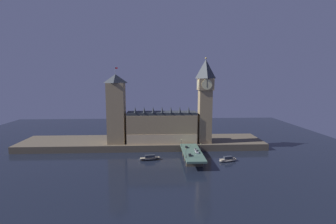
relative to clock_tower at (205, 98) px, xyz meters
name	(u,v)px	position (x,y,z in m)	size (l,w,h in m)	color
ground_plane	(140,159)	(-55.21, -26.95, -45.19)	(400.00, 400.00, 0.00)	black
embankment	(143,143)	(-55.21, 12.05, -42.29)	(220.00, 42.00, 5.80)	brown
parliament_hall	(162,127)	(-37.76, 2.10, -25.69)	(60.64, 17.51, 32.89)	#9E845B
clock_tower	(205,98)	(0.00, 0.00, 0.00)	(13.37, 13.48, 74.39)	#9E845B
victoria_tower	(116,109)	(-77.43, 1.91, -9.18)	(15.03, 15.03, 66.16)	#9E845B
bridge	(192,154)	(-15.53, -31.95, -40.26)	(13.94, 46.00, 7.14)	#476656
car_northbound_lead	(186,147)	(-18.59, -21.42, -37.38)	(2.05, 3.87, 1.44)	black
car_northbound_trail	(190,155)	(-18.59, -42.40, -37.34)	(2.05, 4.02, 1.52)	black
car_southbound_lead	(197,152)	(-12.46, -35.52, -37.32)	(2.07, 4.77, 1.56)	silver
car_southbound_trail	(196,150)	(-12.46, -29.22, -37.42)	(1.86, 3.94, 1.36)	silver
pedestrian_near_rail	(186,156)	(-21.66, -44.84, -37.22)	(0.38, 0.38, 1.59)	black
pedestrian_mid_walk	(200,150)	(-9.39, -29.85, -37.23)	(0.38, 0.38, 1.58)	black
street_lamp_near	(186,152)	(-22.06, -46.67, -33.69)	(1.34, 0.60, 6.99)	#2D3333
street_lamp_mid	(201,147)	(-8.99, -31.95, -34.24)	(1.34, 0.60, 6.09)	#2D3333
street_lamp_far	(182,142)	(-22.06, -17.23, -34.15)	(1.34, 0.60, 6.23)	#2D3333
boat_upstream	(150,158)	(-47.72, -29.44, -43.70)	(17.16, 6.53, 4.09)	#28282D
boat_downstream	(228,160)	(11.22, -35.20, -43.72)	(14.98, 7.30, 4.02)	#B2A893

